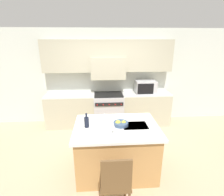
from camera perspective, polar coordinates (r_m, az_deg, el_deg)
The scene contains 11 objects.
ground_plane at distance 3.93m, azimuth 0.22°, elevation -19.01°, with size 10.00×10.00×0.00m, color tan.
back_cabinetry at distance 5.04m, azimuth -1.35°, elevation 9.42°, with size 10.00×0.46×2.70m.
back_counter at distance 5.10m, azimuth -1.12°, elevation -3.61°, with size 3.52×0.62×0.94m.
range_stove at distance 5.08m, azimuth -1.10°, elevation -3.76°, with size 0.82×0.70×0.93m.
microwave at distance 5.05m, azimuth 10.90°, elevation 3.57°, with size 0.57×0.42×0.35m.
kitchen_island at distance 3.38m, azimuth 1.38°, elevation -16.13°, with size 1.49×1.07×0.94m.
island_chair at distance 2.62m, azimuth 1.18°, elevation -25.66°, with size 0.42×0.40×1.00m.
wine_bottle at distance 3.09m, azimuth -8.29°, elevation -7.73°, with size 0.08×0.08×0.26m.
wine_glass_near at distance 2.84m, azimuth 0.44°, elevation -9.28°, with size 0.07×0.07×0.19m.
wine_glass_far at distance 3.22m, azimuth -2.51°, elevation -5.78°, with size 0.07×0.07×0.19m.
fruit_bowl at distance 3.15m, azimuth 2.81°, elevation -8.32°, with size 0.27×0.27×0.10m.
Camera 1 is at (-0.23, -3.10, 2.40)m, focal length 28.00 mm.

